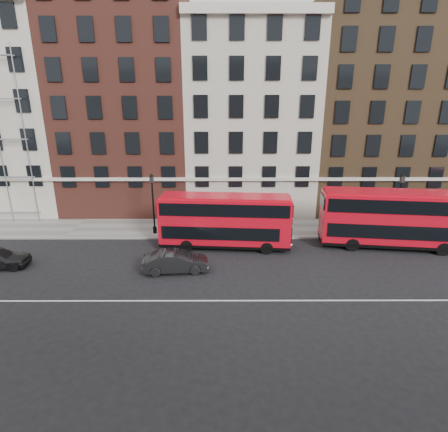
{
  "coord_description": "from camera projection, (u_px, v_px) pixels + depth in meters",
  "views": [
    {
      "loc": [
        -2.81,
        -20.02,
        10.99
      ],
      "look_at": [
        -2.73,
        5.0,
        3.0
      ],
      "focal_mm": 28.0,
      "sensor_mm": 36.0,
      "label": 1
    }
  ],
  "objects": [
    {
      "name": "ground",
      "position": [
        267.0,
        284.0,
        22.42
      ],
      "size": [
        120.0,
        120.0,
        0.0
      ],
      "primitive_type": "plane",
      "color": "black",
      "rests_on": "ground"
    },
    {
      "name": "pavement",
      "position": [
        253.0,
        228.0,
        32.4
      ],
      "size": [
        80.0,
        5.0,
        0.15
      ],
      "primitive_type": "cube",
      "color": "slate",
      "rests_on": "ground"
    },
    {
      "name": "kerb",
      "position": [
        256.0,
        238.0,
        30.02
      ],
      "size": [
        80.0,
        0.3,
        0.16
      ],
      "primitive_type": "cube",
      "color": "gray",
      "rests_on": "ground"
    },
    {
      "name": "road_centre_line",
      "position": [
        271.0,
        301.0,
        20.52
      ],
      "size": [
        70.0,
        0.12,
        0.01
      ],
      "primitive_type": "cube",
      "color": "white",
      "rests_on": "ground"
    },
    {
      "name": "building_terrace",
      "position": [
        247.0,
        112.0,
        36.34
      ],
      "size": [
        64.0,
        11.95,
        22.0
      ],
      "color": "#B1A899",
      "rests_on": "ground"
    },
    {
      "name": "bus_b",
      "position": [
        225.0,
        220.0,
        27.52
      ],
      "size": [
        10.43,
        3.28,
        4.31
      ],
      "rotation": [
        0.0,
        0.0,
        -0.08
      ],
      "color": "red",
      "rests_on": "ground"
    },
    {
      "name": "bus_c",
      "position": [
        392.0,
        218.0,
        27.51
      ],
      "size": [
        11.26,
        4.06,
        4.63
      ],
      "rotation": [
        0.0,
        0.0,
        -0.13
      ],
      "color": "red",
      "rests_on": "ground"
    },
    {
      "name": "car_front",
      "position": [
        176.0,
        262.0,
        23.9
      ],
      "size": [
        4.62,
        2.03,
        1.48
      ],
      "primitive_type": "imported",
      "rotation": [
        0.0,
        0.0,
        1.68
      ],
      "color": "#242527",
      "rests_on": "ground"
    },
    {
      "name": "lamp_post_left",
      "position": [
        153.0,
        201.0,
        30.04
      ],
      "size": [
        0.44,
        0.44,
        5.33
      ],
      "color": "black",
      "rests_on": "pavement"
    },
    {
      "name": "lamp_post_right",
      "position": [
        399.0,
        201.0,
        30.05
      ],
      "size": [
        0.44,
        0.44,
        5.33
      ],
      "color": "black",
      "rests_on": "pavement"
    },
    {
      "name": "iron_railings",
      "position": [
        251.0,
        215.0,
        34.32
      ],
      "size": [
        6.6,
        0.06,
        1.0
      ],
      "primitive_type": null,
      "color": "black",
      "rests_on": "pavement"
    }
  ]
}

